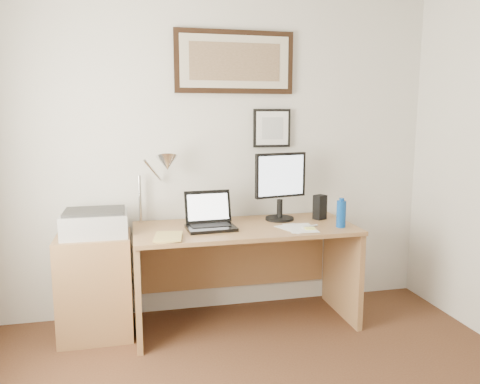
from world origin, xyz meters
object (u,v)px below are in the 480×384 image
object	(u,v)px
water_bottle	(341,214)
desk	(242,254)
book	(155,237)
laptop	(210,220)
lcd_monitor	(280,183)
side_cabinet	(95,286)
printer	(95,223)

from	to	relation	value
water_bottle	desk	size ratio (longest dim) A/B	0.12
water_bottle	book	size ratio (longest dim) A/B	0.79
book	laptop	world-z (taller)	laptop
water_bottle	lcd_monitor	distance (m)	0.52
water_bottle	book	distance (m)	1.34
side_cabinet	book	xyz separation A→B (m)	(0.41, -0.25, 0.39)
book	lcd_monitor	xyz separation A→B (m)	(0.97, 0.34, 0.28)
side_cabinet	printer	distance (m)	0.45
book	lcd_monitor	distance (m)	1.07
desk	printer	size ratio (longest dim) A/B	3.64
side_cabinet	book	size ratio (longest dim) A/B	2.96
water_bottle	printer	bearing A→B (deg)	172.09
desk	printer	xyz separation A→B (m)	(-1.05, -0.02, 0.30)
water_bottle	desk	bearing A→B (deg)	158.66
laptop	lcd_monitor	bearing A→B (deg)	13.17
book	printer	distance (m)	0.47
water_bottle	laptop	xyz separation A→B (m)	(-0.93, 0.19, -0.04)
water_bottle	laptop	bearing A→B (deg)	168.72
water_bottle	laptop	distance (m)	0.95
water_bottle	lcd_monitor	xyz separation A→B (m)	(-0.36, 0.32, 0.19)
laptop	lcd_monitor	distance (m)	0.63
water_bottle	desk	world-z (taller)	water_bottle
book	water_bottle	bearing A→B (deg)	0.92
side_cabinet	water_bottle	size ratio (longest dim) A/B	3.77
side_cabinet	lcd_monitor	distance (m)	1.54
laptop	book	bearing A→B (deg)	-152.84
side_cabinet	lcd_monitor	size ratio (longest dim) A/B	1.40
side_cabinet	laptop	bearing A→B (deg)	-2.94
side_cabinet	printer	size ratio (longest dim) A/B	1.66
lcd_monitor	desk	bearing A→B (deg)	-169.78
side_cabinet	book	world-z (taller)	book
book	printer	size ratio (longest dim) A/B	0.56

